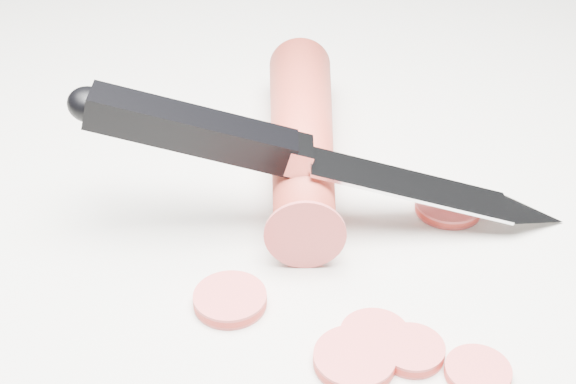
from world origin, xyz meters
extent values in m
plane|color=beige|center=(0.00, 0.00, 0.00)|extent=(2.40, 2.40, 0.00)
cylinder|color=red|center=(-0.01, 0.06, 0.02)|extent=(0.08, 0.20, 0.04)
cylinder|color=#C5413F|center=(-0.08, -0.05, 0.00)|extent=(0.04, 0.04, 0.01)
cylinder|color=#C5413F|center=(-0.03, -0.10, 0.00)|extent=(0.04, 0.04, 0.01)
cylinder|color=#C5413F|center=(-0.01, -0.09, 0.00)|extent=(0.03, 0.03, 0.01)
cylinder|color=#C5413F|center=(0.03, -0.12, 0.00)|extent=(0.03, 0.03, 0.01)
cylinder|color=#C5413F|center=(0.06, 0.00, 0.00)|extent=(0.04, 0.04, 0.01)
cylinder|color=#C5413F|center=(0.00, -0.10, 0.00)|extent=(0.03, 0.03, 0.01)
camera|label=1|loc=(-0.11, -0.35, 0.28)|focal=50.00mm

